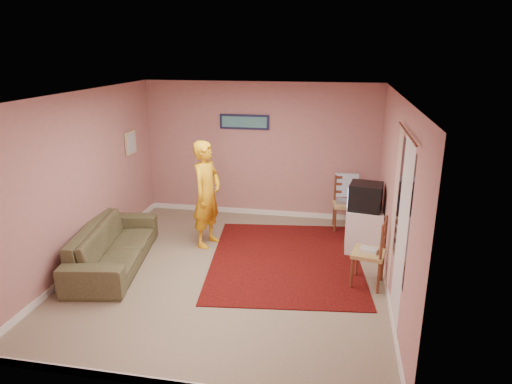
% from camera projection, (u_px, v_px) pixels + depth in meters
% --- Properties ---
extents(ground, '(5.00, 5.00, 0.00)m').
position_uv_depth(ground, '(231.00, 271.00, 6.81)').
color(ground, gray).
rests_on(ground, ground).
extents(wall_back, '(4.50, 0.02, 2.60)m').
position_uv_depth(wall_back, '(260.00, 151.00, 8.75)').
color(wall_back, tan).
rests_on(wall_back, ground).
extents(wall_front, '(4.50, 0.02, 2.60)m').
position_uv_depth(wall_front, '(162.00, 269.00, 4.07)').
color(wall_front, tan).
rests_on(wall_front, ground).
extents(wall_left, '(0.02, 5.00, 2.60)m').
position_uv_depth(wall_left, '(83.00, 180.00, 6.81)').
color(wall_left, tan).
rests_on(wall_left, ground).
extents(wall_right, '(0.02, 5.00, 2.60)m').
position_uv_depth(wall_right, '(395.00, 197.00, 6.02)').
color(wall_right, tan).
rests_on(wall_right, ground).
extents(ceiling, '(4.50, 5.00, 0.02)m').
position_uv_depth(ceiling, '(227.00, 94.00, 6.02)').
color(ceiling, white).
rests_on(ceiling, wall_back).
extents(baseboard_back, '(4.50, 0.02, 0.10)m').
position_uv_depth(baseboard_back, '(260.00, 212.00, 9.12)').
color(baseboard_back, white).
rests_on(baseboard_back, ground).
extents(baseboard_front, '(4.50, 0.02, 0.10)m').
position_uv_depth(baseboard_front, '(171.00, 384.00, 4.46)').
color(baseboard_front, white).
rests_on(baseboard_front, ground).
extents(baseboard_left, '(0.02, 5.00, 0.10)m').
position_uv_depth(baseboard_left, '(92.00, 256.00, 7.18)').
color(baseboard_left, white).
rests_on(baseboard_left, ground).
extents(baseboard_right, '(0.02, 5.00, 0.10)m').
position_uv_depth(baseboard_right, '(386.00, 282.00, 6.40)').
color(baseboard_right, white).
rests_on(baseboard_right, ground).
extents(window, '(0.01, 1.10, 1.50)m').
position_uv_depth(window, '(403.00, 209.00, 5.13)').
color(window, black).
rests_on(window, wall_right).
extents(curtain_sheer, '(0.01, 0.75, 2.10)m').
position_uv_depth(curtain_sheer, '(402.00, 231.00, 5.05)').
color(curtain_sheer, white).
rests_on(curtain_sheer, wall_right).
extents(curtain_floral, '(0.01, 0.35, 2.10)m').
position_uv_depth(curtain_floral, '(394.00, 210.00, 5.71)').
color(curtain_floral, silver).
rests_on(curtain_floral, wall_right).
extents(curtain_rod, '(0.02, 1.40, 0.02)m').
position_uv_depth(curtain_rod, '(407.00, 133.00, 4.87)').
color(curtain_rod, brown).
rests_on(curtain_rod, wall_right).
extents(picture_back, '(0.95, 0.04, 0.28)m').
position_uv_depth(picture_back, '(244.00, 122.00, 8.61)').
color(picture_back, '#16183D').
rests_on(picture_back, wall_back).
extents(picture_left, '(0.04, 0.38, 0.42)m').
position_uv_depth(picture_left, '(131.00, 143.00, 8.22)').
color(picture_left, beige).
rests_on(picture_left, wall_left).
extents(area_rug, '(2.63, 3.13, 0.02)m').
position_uv_depth(area_rug, '(286.00, 259.00, 7.17)').
color(area_rug, black).
rests_on(area_rug, ground).
extents(tv_cabinet, '(0.57, 0.51, 0.72)m').
position_uv_depth(tv_cabinet, '(363.00, 230.00, 7.40)').
color(tv_cabinet, white).
rests_on(tv_cabinet, ground).
extents(crt_tv, '(0.56, 0.52, 0.43)m').
position_uv_depth(crt_tv, '(365.00, 197.00, 7.23)').
color(crt_tv, black).
rests_on(crt_tv, tv_cabinet).
extents(chair_a, '(0.48, 0.46, 0.53)m').
position_uv_depth(chair_a, '(346.00, 198.00, 8.22)').
color(chair_a, tan).
rests_on(chair_a, ground).
extents(dvd_player, '(0.36, 0.27, 0.06)m').
position_uv_depth(dvd_player, '(346.00, 202.00, 8.24)').
color(dvd_player, '#ADADB2').
rests_on(dvd_player, chair_a).
extents(blue_throw, '(0.42, 0.05, 0.44)m').
position_uv_depth(blue_throw, '(347.00, 185.00, 8.34)').
color(blue_throw, '#82B2D5').
rests_on(blue_throw, chair_a).
extents(chair_b, '(0.51, 0.53, 0.54)m').
position_uv_depth(chair_b, '(369.00, 245.00, 6.26)').
color(chair_b, tan).
rests_on(chair_b, ground).
extents(game_console, '(0.27, 0.22, 0.05)m').
position_uv_depth(game_console, '(369.00, 250.00, 6.28)').
color(game_console, silver).
rests_on(game_console, chair_b).
extents(sofa, '(1.23, 2.32, 0.64)m').
position_uv_depth(sofa, '(113.00, 245.00, 6.92)').
color(sofa, brown).
rests_on(sofa, ground).
extents(person, '(0.58, 0.74, 1.78)m').
position_uv_depth(person, '(207.00, 194.00, 7.49)').
color(person, '#EDA916').
rests_on(person, ground).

